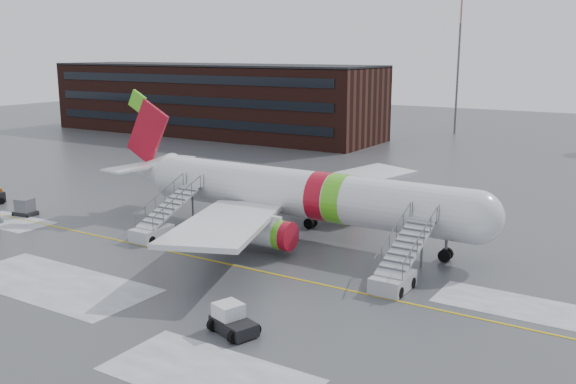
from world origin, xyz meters
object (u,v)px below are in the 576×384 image
Objects in this scene: airliner at (291,193)px; uld_container at (25,208)px; airstair_aft at (158,225)px; airstair_fwd at (398,270)px; pushback_tug at (232,320)px.

airliner is 16.75× the size of uld_container.
airliner is at bearing 37.72° from airstair_aft.
airliner is 10.94m from airstair_aft.
airstair_fwd is 1.00× the size of airstair_aft.
airstair_fwd is at bearing 66.46° from pushback_tug.
uld_container reaches higher than pushback_tug.
airliner reaches higher than pushback_tug.
airliner reaches higher than airstair_aft.
pushback_tug is 32.40m from uld_container.
airstair_aft reaches higher than uld_container.
uld_container is at bearing -161.98° from airliner.
pushback_tug is (15.63, -11.04, -0.38)m from airstair_aft.
pushback_tug is 1.44× the size of uld_container.
uld_container is (-30.86, 9.87, 0.04)m from pushback_tug.
airstair_aft is 3.68× the size of uld_container.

